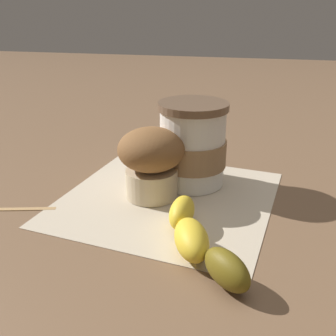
{
  "coord_description": "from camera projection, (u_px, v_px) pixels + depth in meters",
  "views": [
    {
      "loc": [
        0.46,
        0.11,
        0.24
      ],
      "look_at": [
        0.0,
        0.0,
        0.04
      ],
      "focal_mm": 42.0,
      "sensor_mm": 36.0,
      "label": 1
    }
  ],
  "objects": [
    {
      "name": "ground_plane",
      "position": [
        168.0,
        198.0,
        0.53
      ],
      "size": [
        3.0,
        3.0,
        0.0
      ],
      "primitive_type": "plane",
      "color": "brown"
    },
    {
      "name": "paper_napkin",
      "position": [
        168.0,
        197.0,
        0.53
      ],
      "size": [
        0.3,
        0.3,
        0.0
      ],
      "primitive_type": "cube",
      "rotation": [
        0.0,
        0.0,
        -0.14
      ],
      "color": "beige",
      "rests_on": "ground_plane"
    },
    {
      "name": "coffee_cup",
      "position": [
        192.0,
        146.0,
        0.55
      ],
      "size": [
        0.1,
        0.1,
        0.12
      ],
      "color": "white",
      "rests_on": "paper_napkin"
    },
    {
      "name": "muffin",
      "position": [
        151.0,
        160.0,
        0.51
      ],
      "size": [
        0.09,
        0.09,
        0.09
      ],
      "color": "beige",
      "rests_on": "paper_napkin"
    },
    {
      "name": "banana",
      "position": [
        197.0,
        238.0,
        0.4
      ],
      "size": [
        0.15,
        0.1,
        0.03
      ],
      "color": "gold",
      "rests_on": "paper_napkin"
    },
    {
      "name": "wooden_stirrer",
      "position": [
        12.0,
        209.0,
        0.5
      ],
      "size": [
        0.03,
        0.11,
        0.0
      ],
      "primitive_type": "cube",
      "rotation": [
        0.0,
        0.0,
        4.97
      ],
      "color": "tan",
      "rests_on": "ground_plane"
    }
  ]
}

